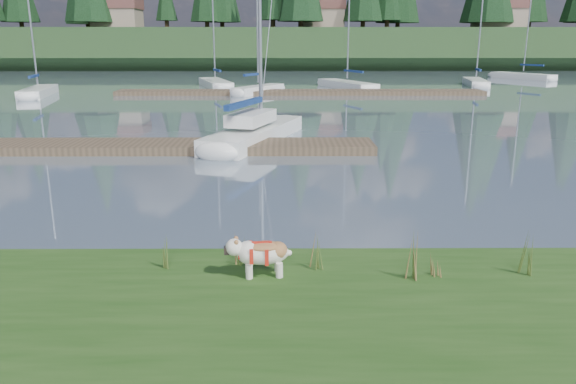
{
  "coord_description": "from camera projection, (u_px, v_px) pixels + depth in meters",
  "views": [
    {
      "loc": [
        0.9,
        -10.41,
        3.76
      ],
      "look_at": [
        0.96,
        -0.5,
        1.07
      ],
      "focal_mm": 35.0,
      "sensor_mm": 36.0,
      "label": 1
    }
  ],
  "objects": [
    {
      "name": "sailboat_main",
      "position": [
        261.0,
        128.0,
        21.94
      ],
      "size": [
        4.0,
        8.03,
        11.53
      ],
      "rotation": [
        0.0,
        0.0,
        1.25
      ],
      "color": "white",
      "rests_on": "ground"
    },
    {
      "name": "weed_3",
      "position": [
        165.0,
        252.0,
        8.63
      ],
      "size": [
        0.17,
        0.14,
        0.61
      ],
      "color": "#475B23",
      "rests_on": "bank"
    },
    {
      "name": "dock_near",
      "position": [
        145.0,
        147.0,
        19.65
      ],
      "size": [
        16.0,
        2.0,
        0.3
      ],
      "primitive_type": "cube",
      "color": "#4C3D2C",
      "rests_on": "ground"
    },
    {
      "name": "mud_lip",
      "position": [
        232.0,
        266.0,
        9.47
      ],
      "size": [
        60.0,
        0.5,
        0.14
      ],
      "primitive_type": "cube",
      "color": "#33281C",
      "rests_on": "ground"
    },
    {
      "name": "weed_4",
      "position": [
        434.0,
        265.0,
        8.37
      ],
      "size": [
        0.17,
        0.14,
        0.39
      ],
      "color": "#475B23",
      "rests_on": "bank"
    },
    {
      "name": "sailboat_bg_4",
      "position": [
        475.0,
        82.0,
        47.81
      ],
      "size": [
        2.65,
        7.24,
        10.57
      ],
      "rotation": [
        0.0,
        0.0,
        1.39
      ],
      "color": "white",
      "rests_on": "ground"
    },
    {
      "name": "weed_2",
      "position": [
        412.0,
        258.0,
        8.24
      ],
      "size": [
        0.17,
        0.14,
        0.74
      ],
      "color": "#475B23",
      "rests_on": "bank"
    },
    {
      "name": "weed_0",
      "position": [
        239.0,
        249.0,
        8.74
      ],
      "size": [
        0.17,
        0.14,
        0.62
      ],
      "color": "#475B23",
      "rests_on": "bank"
    },
    {
      "name": "weed_5",
      "position": [
        531.0,
        258.0,
        8.32
      ],
      "size": [
        0.17,
        0.14,
        0.69
      ],
      "color": "#475B23",
      "rests_on": "bank"
    },
    {
      "name": "house_0",
      "position": [
        117.0,
        13.0,
        76.53
      ],
      "size": [
        6.3,
        5.3,
        4.65
      ],
      "color": "gray",
      "rests_on": "ridge"
    },
    {
      "name": "weed_1",
      "position": [
        314.0,
        254.0,
        8.6
      ],
      "size": [
        0.17,
        0.14,
        0.58
      ],
      "color": "#475B23",
      "rests_on": "bank"
    },
    {
      "name": "sailboat_bg_1",
      "position": [
        214.0,
        82.0,
        46.95
      ],
      "size": [
        3.95,
        8.4,
        12.32
      ],
      "rotation": [
        0.0,
        0.0,
        1.86
      ],
      "color": "white",
      "rests_on": "ground"
    },
    {
      "name": "sailboat_bg_2",
      "position": [
        262.0,
        88.0,
        40.89
      ],
      "size": [
        4.05,
        5.81,
        9.28
      ],
      "rotation": [
        0.0,
        0.0,
        1.04
      ],
      "color": "white",
      "rests_on": "ground"
    },
    {
      "name": "sailboat_bg_5",
      "position": [
        517.0,
        75.0,
        56.16
      ],
      "size": [
        4.9,
        7.42,
        10.92
      ],
      "rotation": [
        0.0,
        0.0,
        2.06
      ],
      "color": "white",
      "rests_on": "ground"
    },
    {
      "name": "sailboat_bg_0",
      "position": [
        40.0,
        90.0,
        39.47
      ],
      "size": [
        2.82,
        7.45,
        10.68
      ],
      "rotation": [
        0.0,
        0.0,
        1.76
      ],
      "color": "white",
      "rests_on": "ground"
    },
    {
      "name": "dock_far",
      "position": [
        300.0,
        92.0,
        39.95
      ],
      "size": [
        26.0,
        2.2,
        0.3
      ],
      "primitive_type": "cube",
      "color": "#4C3D2C",
      "rests_on": "ground"
    },
    {
      "name": "bulldog",
      "position": [
        262.0,
        252.0,
        8.33
      ],
      "size": [
        0.99,
        0.47,
        0.59
      ],
      "rotation": [
        0.0,
        0.0,
        3.24
      ],
      "color": "silver",
      "rests_on": "bank"
    },
    {
      "name": "house_1",
      "position": [
        321.0,
        13.0,
        77.66
      ],
      "size": [
        6.3,
        5.3,
        4.65
      ],
      "color": "gray",
      "rests_on": "ridge"
    },
    {
      "name": "ground",
      "position": [
        272.0,
        94.0,
        39.98
      ],
      "size": [
        200.0,
        200.0,
        0.0
      ],
      "primitive_type": "plane",
      "color": "slate",
      "rests_on": "ground"
    },
    {
      "name": "house_2",
      "position": [
        499.0,
        13.0,
        75.87
      ],
      "size": [
        6.3,
        5.3,
        4.65
      ],
      "color": "gray",
      "rests_on": "ridge"
    },
    {
      "name": "ridge",
      "position": [
        278.0,
        49.0,
        80.82
      ],
      "size": [
        200.0,
        20.0,
        5.0
      ],
      "primitive_type": "cube",
      "color": "#1D3519",
      "rests_on": "ground"
    },
    {
      "name": "sailboat_bg_3",
      "position": [
        343.0,
        84.0,
        45.53
      ],
      "size": [
        4.65,
        8.26,
        12.12
      ],
      "rotation": [
        0.0,
        0.0,
        1.96
      ],
      "color": "white",
      "rests_on": "ground"
    }
  ]
}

